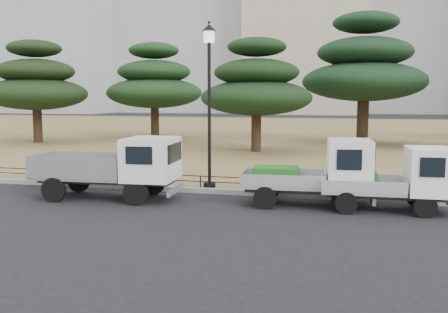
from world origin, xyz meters
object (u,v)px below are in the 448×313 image
(truck_kei_front, at_px, (317,173))
(truck_kei_rear, at_px, (396,179))
(street_lamp, at_px, (209,78))
(truck_large, at_px, (115,165))
(tarp_pile, at_px, (58,169))

(truck_kei_front, relative_size, truck_kei_rear, 1.09)
(truck_kei_front, height_order, street_lamp, street_lamp)
(truck_kei_front, distance_m, truck_kei_rear, 2.15)
(truck_kei_front, distance_m, street_lamp, 4.74)
(truck_large, distance_m, street_lamp, 4.10)
(truck_kei_front, bearing_deg, truck_large, -179.24)
(truck_large, xyz_separation_m, truck_kei_rear, (8.23, 0.42, -0.18))
(truck_kei_rear, bearing_deg, street_lamp, 162.94)
(truck_kei_rear, bearing_deg, tarp_pile, 170.03)
(street_lamp, bearing_deg, truck_kei_rear, -14.13)
(truck_large, xyz_separation_m, truck_kei_front, (6.09, 0.58, -0.10))
(truck_kei_front, xyz_separation_m, tarp_pile, (-9.29, 1.26, -0.41))
(truck_large, bearing_deg, truck_kei_front, 0.69)
(truck_kei_front, xyz_separation_m, truck_kei_rear, (2.14, -0.15, -0.07))
(truck_kei_rear, height_order, street_lamp, street_lamp)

